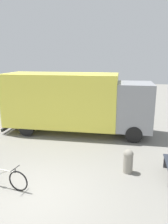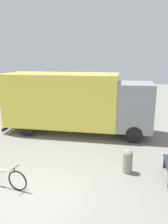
% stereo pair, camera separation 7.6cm
% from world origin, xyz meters
% --- Properties ---
extents(ground_plane, '(60.00, 60.00, 0.00)m').
position_xyz_m(ground_plane, '(0.00, 0.00, 0.00)').
color(ground_plane, gray).
extents(delivery_truck, '(7.88, 2.70, 3.18)m').
position_xyz_m(delivery_truck, '(-0.38, 5.86, 1.73)').
color(delivery_truck, '#EAE04C').
rests_on(delivery_truck, ground).
extents(bicycle_middle, '(1.75, 0.44, 0.76)m').
position_xyz_m(bicycle_middle, '(-1.15, 0.25, 0.36)').
color(bicycle_middle, black).
rests_on(bicycle_middle, ground).
extents(bollard_near_bench, '(0.35, 0.35, 0.87)m').
position_xyz_m(bollard_near_bench, '(2.61, 2.10, 0.47)').
color(bollard_near_bench, gray).
rests_on(bollard_near_bench, ground).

